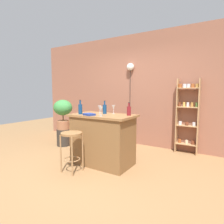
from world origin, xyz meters
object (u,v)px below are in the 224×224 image
(bottle_soda_blue, at_px, (80,109))
(potted_plant, at_px, (63,111))
(pendant_globe_light, at_px, (130,69))
(wine_glass_right, at_px, (101,109))
(cookbook, at_px, (89,114))
(bottle_spirits_clear, at_px, (105,109))
(wine_glass_center, at_px, (113,107))
(spice_shelf, at_px, (187,114))
(plant_stool, at_px, (64,137))
(bar_stool, at_px, (72,142))
(bottle_olive_oil, at_px, (129,111))
(wine_glass_left, at_px, (100,108))

(bottle_soda_blue, bearing_deg, potted_plant, 150.15)
(pendant_globe_light, bearing_deg, potted_plant, -142.14)
(wine_glass_right, distance_m, cookbook, 0.26)
(wine_glass_right, bearing_deg, bottle_spirits_clear, 114.11)
(pendant_globe_light, bearing_deg, wine_glass_center, -77.28)
(spice_shelf, relative_size, pendant_globe_light, 0.79)
(spice_shelf, xyz_separation_m, pendant_globe_light, (-1.42, 0.04, 1.06))
(wine_glass_right, bearing_deg, wine_glass_center, 92.94)
(plant_stool, bearing_deg, wine_glass_center, -8.49)
(potted_plant, bearing_deg, bar_stool, -39.25)
(potted_plant, xyz_separation_m, cookbook, (1.42, -0.72, 0.09))
(pendant_globe_light, bearing_deg, wine_glass_right, -79.77)
(bar_stool, xyz_separation_m, wine_glass_center, (0.32, 0.83, 0.55))
(bar_stool, distance_m, potted_plant, 1.74)
(wine_glass_center, xyz_separation_m, pendant_globe_light, (-0.29, 1.29, 0.88))
(potted_plant, distance_m, bottle_spirits_clear, 1.56)
(bar_stool, xyz_separation_m, pendant_globe_light, (0.03, 2.12, 1.43))
(bottle_spirits_clear, bearing_deg, bottle_soda_blue, -139.28)
(spice_shelf, distance_m, pendant_globe_light, 1.78)
(spice_shelf, relative_size, potted_plant, 2.22)
(wine_glass_center, height_order, pendant_globe_light, pendant_globe_light)
(wine_glass_right, distance_m, pendant_globe_light, 1.98)
(wine_glass_right, bearing_deg, bottle_olive_oil, 42.44)
(spice_shelf, height_order, plant_stool, spice_shelf)
(wine_glass_center, bearing_deg, wine_glass_left, -124.28)
(spice_shelf, bearing_deg, pendant_globe_light, 178.27)
(bar_stool, distance_m, cookbook, 0.58)
(spice_shelf, distance_m, plant_stool, 3.02)
(bar_stool, distance_m, spice_shelf, 2.56)
(cookbook, distance_m, pendant_globe_light, 2.02)
(bottle_soda_blue, xyz_separation_m, wine_glass_right, (0.50, -0.03, 0.02))
(wine_glass_left, bearing_deg, plant_stool, 162.02)
(spice_shelf, distance_m, cookbook, 2.19)
(bar_stool, distance_m, bottle_olive_oil, 1.14)
(potted_plant, height_order, cookbook, potted_plant)
(bottle_olive_oil, height_order, wine_glass_right, bottle_olive_oil)
(plant_stool, relative_size, bottle_olive_oil, 1.77)
(wine_glass_right, xyz_separation_m, cookbook, (-0.24, -0.02, -0.10))
(spice_shelf, height_order, bottle_spirits_clear, spice_shelf)
(bar_stool, relative_size, spice_shelf, 0.41)
(spice_shelf, distance_m, bottle_spirits_clear, 1.86)
(wine_glass_left, relative_size, cookbook, 0.78)
(wine_glass_left, height_order, wine_glass_center, same)
(plant_stool, bearing_deg, wine_glass_right, -22.77)
(bottle_spirits_clear, bearing_deg, plant_stool, 166.41)
(plant_stool, height_order, bottle_spirits_clear, bottle_spirits_clear)
(spice_shelf, xyz_separation_m, plant_stool, (-2.77, -1.00, -0.67))
(plant_stool, xyz_separation_m, bottle_spirits_clear, (1.51, -0.37, 0.83))
(plant_stool, relative_size, wine_glass_center, 2.55)
(cookbook, bearing_deg, wine_glass_right, 24.52)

